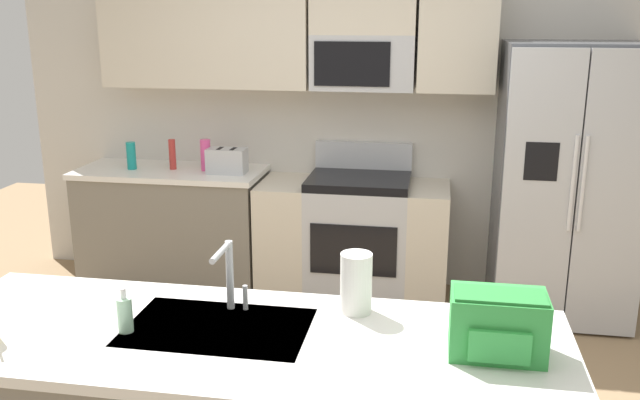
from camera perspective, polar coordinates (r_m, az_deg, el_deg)
The scene contains 12 objects.
kitchen_wall_unit at distance 5.08m, azimuth 1.60°, elevation 9.09°, with size 5.20×0.43×2.60m.
back_counter at distance 5.34m, azimuth -12.10°, elevation -2.16°, with size 1.39×0.63×0.90m.
range_oven at distance 5.01m, azimuth 2.78°, elevation -3.10°, with size 1.36×0.61×1.10m.
refrigerator at distance 4.85m, azimuth 19.82°, elevation 1.29°, with size 0.90×0.76×1.85m.
toaster at distance 5.01m, azimuth -7.77°, elevation 3.26°, with size 0.28×0.16×0.18m.
pepper_mill at distance 5.19m, azimuth -12.21°, elevation 3.74°, with size 0.05×0.05×0.22m, color #B2332D.
bottle_teal at distance 5.27m, azimuth -15.46°, elevation 3.58°, with size 0.07×0.07×0.20m, color teal.
bottle_pink at distance 5.11m, azimuth -9.52°, elevation 3.72°, with size 0.07×0.07×0.23m, color #EA4C93.
sink_faucet at distance 2.67m, azimuth -7.61°, elevation -5.89°, with size 0.08×0.21×0.28m.
soap_dispenser at distance 2.63m, azimuth -15.96°, elevation -9.14°, with size 0.06×0.06×0.17m.
paper_towel_roll at distance 2.67m, azimuth 3.03°, elevation -6.92°, with size 0.12×0.12×0.24m, color white.
backpack at distance 2.42m, azimuth 14.61°, elevation -9.90°, with size 0.32×0.22×0.23m.
Camera 1 is at (0.58, -2.91, 2.03)m, focal length 38.38 mm.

